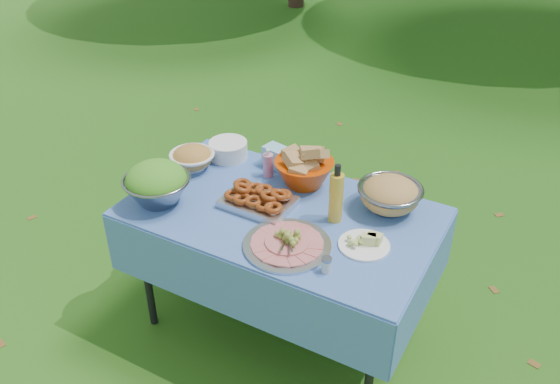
% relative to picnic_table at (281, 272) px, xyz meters
% --- Properties ---
extents(ground, '(80.00, 80.00, 0.00)m').
position_rel_picnic_table_xyz_m(ground, '(0.00, 0.00, -0.38)').
color(ground, '#0D3C0A').
rests_on(ground, ground).
extents(picnic_table, '(1.46, 0.86, 0.76)m').
position_rel_picnic_table_xyz_m(picnic_table, '(0.00, 0.00, 0.00)').
color(picnic_table, '#84BBFF').
rests_on(picnic_table, ground).
extents(salad_bowl, '(0.40, 0.40, 0.21)m').
position_rel_picnic_table_xyz_m(salad_bowl, '(-0.56, -0.22, 0.49)').
color(salad_bowl, gray).
rests_on(salad_bowl, picnic_table).
extents(pasta_bowl_white, '(0.24, 0.24, 0.13)m').
position_rel_picnic_table_xyz_m(pasta_bowl_white, '(-0.60, 0.12, 0.45)').
color(pasta_bowl_white, white).
rests_on(pasta_bowl_white, picnic_table).
extents(plate_stack, '(0.27, 0.27, 0.09)m').
position_rel_picnic_table_xyz_m(plate_stack, '(-0.50, 0.31, 0.43)').
color(plate_stack, white).
rests_on(plate_stack, picnic_table).
extents(wipes_box, '(0.14, 0.11, 0.11)m').
position_rel_picnic_table_xyz_m(wipes_box, '(-0.23, 0.36, 0.44)').
color(wipes_box, '#88CAE3').
rests_on(wipes_box, picnic_table).
extents(sanitizer_bottle, '(0.06, 0.06, 0.15)m').
position_rel_picnic_table_xyz_m(sanitizer_bottle, '(-0.21, 0.25, 0.46)').
color(sanitizer_bottle, pink).
rests_on(sanitizer_bottle, picnic_table).
extents(bread_bowl, '(0.38, 0.38, 0.20)m').
position_rel_picnic_table_xyz_m(bread_bowl, '(-0.02, 0.27, 0.48)').
color(bread_bowl, '#C73A03').
rests_on(bread_bowl, picnic_table).
extents(pasta_bowl_steel, '(0.40, 0.40, 0.16)m').
position_rel_picnic_table_xyz_m(pasta_bowl_steel, '(0.44, 0.27, 0.46)').
color(pasta_bowl_steel, gray).
rests_on(pasta_bowl_steel, picnic_table).
extents(fried_tray, '(0.34, 0.24, 0.08)m').
position_rel_picnic_table_xyz_m(fried_tray, '(-0.12, -0.02, 0.42)').
color(fried_tray, silver).
rests_on(fried_tray, picnic_table).
extents(charcuterie_platter, '(0.46, 0.46, 0.09)m').
position_rel_picnic_table_xyz_m(charcuterie_platter, '(0.15, -0.23, 0.42)').
color(charcuterie_platter, '#B6B7BE').
rests_on(charcuterie_platter, picnic_table).
extents(oil_bottle, '(0.07, 0.07, 0.29)m').
position_rel_picnic_table_xyz_m(oil_bottle, '(0.25, 0.06, 0.53)').
color(oil_bottle, gold).
rests_on(oil_bottle, picnic_table).
extents(cheese_plate, '(0.27, 0.27, 0.06)m').
position_rel_picnic_table_xyz_m(cheese_plate, '(0.45, -0.06, 0.41)').
color(cheese_plate, white).
rests_on(cheese_plate, picnic_table).
extents(shaker, '(0.06, 0.06, 0.07)m').
position_rel_picnic_table_xyz_m(shaker, '(0.37, -0.29, 0.42)').
color(shaker, silver).
rests_on(shaker, picnic_table).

